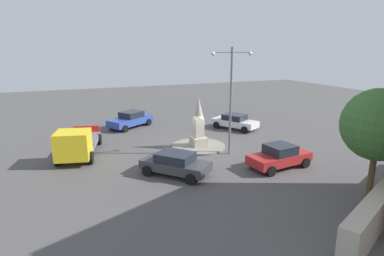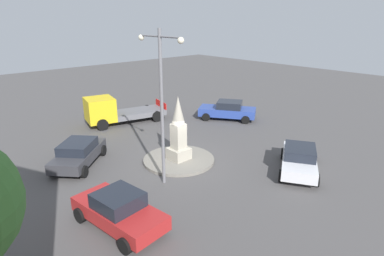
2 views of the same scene
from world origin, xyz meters
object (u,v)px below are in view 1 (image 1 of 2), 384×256
Objects in this scene: truck_yellow_far_side at (77,144)px; tree_near_wall at (379,125)px; car_blue_parked_left at (131,119)px; car_white_waiting at (235,121)px; streetlamp at (231,91)px; car_dark_grey_near_island at (175,163)px; monument at (199,125)px; car_red_parked_right at (279,156)px.

tree_near_wall is (13.36, -11.85, 2.79)m from truck_yellow_far_side.
car_white_waiting is (8.87, -4.31, -0.04)m from car_blue_parked_left.
car_blue_parked_left is at bearing 54.96° from truck_yellow_far_side.
car_white_waiting is at bearing 12.40° from truck_yellow_far_side.
car_dark_grey_near_island is at bearing -155.33° from streetlamp.
car_red_parked_right is (3.12, -5.76, -1.04)m from monument.
monument is at bearing -66.97° from car_blue_parked_left.
truck_yellow_far_side is (-11.80, 6.59, 0.30)m from car_red_parked_right.
car_red_parked_right is at bearing -11.30° from car_dark_grey_near_island.
car_blue_parked_left is at bearing 113.03° from monument.
streetlamp is at bearing -122.52° from car_white_waiting.
streetlamp is (1.46, -2.22, 2.77)m from monument.
car_red_parked_right is 13.52m from truck_yellow_far_side.
car_red_parked_right is 15.48m from car_blue_parked_left.
monument is at bearing 52.58° from car_dark_grey_near_island.
tree_near_wall is at bearing -73.53° from car_red_parked_right.
car_blue_parked_left is at bearing 90.40° from car_dark_grey_near_island.
streetlamp is at bearing -16.75° from truck_yellow_far_side.
tree_near_wall is (8.17, -19.25, 3.07)m from car_blue_parked_left.
streetlamp reaches higher than tree_near_wall.
car_red_parked_right is 9.94m from car_white_waiting.
monument is 9.00m from car_blue_parked_left.
monument reaches higher than car_red_parked_right.
streetlamp reaches higher than monument.
streetlamp is 1.66× the size of car_white_waiting.
monument is 0.49× the size of streetlamp.
monument is at bearing -5.46° from truck_yellow_far_side.
car_dark_grey_near_island is 12.14m from car_white_waiting.
car_white_waiting is at bearing 36.13° from monument.
streetlamp is 1.79× the size of car_dark_grey_near_island.
car_blue_parked_left reaches higher than car_white_waiting.
car_white_waiting is at bearing 43.65° from car_dark_grey_near_island.
monument is at bearing 118.40° from car_red_parked_right.
tree_near_wall is at bearing -92.69° from car_white_waiting.
car_dark_grey_near_island is at bearing -136.35° from car_white_waiting.
car_red_parked_right is at bearing -29.18° from truck_yellow_far_side.
car_red_parked_right is 0.76× the size of tree_near_wall.
monument is 6.63m from car_red_parked_right.
monument is at bearing 123.23° from streetlamp.
streetlamp reaches higher than truck_yellow_far_side.
streetlamp is 1.58× the size of car_blue_parked_left.
truck_yellow_far_side reaches higher than car_white_waiting.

